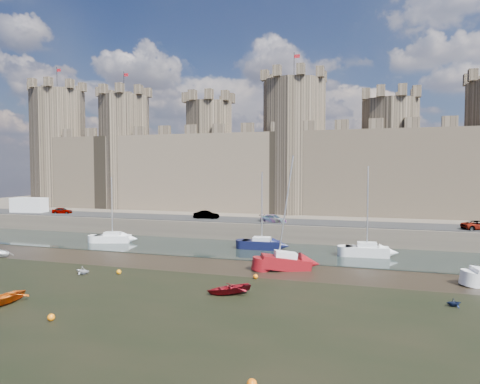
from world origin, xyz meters
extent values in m
plane|color=black|center=(0.00, 0.00, 0.00)|extent=(160.00, 160.00, 0.00)
cube|color=black|center=(0.00, -6.00, 0.01)|extent=(70.00, 34.00, 0.01)
cube|color=black|center=(0.00, 24.00, 0.04)|extent=(160.00, 12.00, 0.08)
cube|color=#4C443A|center=(0.00, 60.00, 1.25)|extent=(160.00, 60.00, 2.50)
cube|color=black|center=(0.00, 34.00, 2.55)|extent=(160.00, 7.00, 0.10)
cube|color=#42382B|center=(0.00, 48.00, 9.50)|extent=(100.00, 9.00, 14.00)
cylinder|color=#42382B|center=(-48.00, 48.00, 14.50)|extent=(11.00, 11.00, 24.00)
cylinder|color=black|center=(-48.00, 48.00, 29.00)|extent=(0.10, 0.10, 5.00)
cube|color=#AB161F|center=(-47.50, 48.00, 30.80)|extent=(1.00, 0.03, 0.60)
cylinder|color=#42382B|center=(-32.00, 48.00, 13.50)|extent=(10.00, 10.00, 22.00)
cylinder|color=black|center=(-32.00, 48.00, 27.00)|extent=(0.10, 0.10, 5.00)
cube|color=#AB161F|center=(-31.50, 48.00, 28.80)|extent=(1.00, 0.03, 0.60)
cylinder|color=#42382B|center=(-14.00, 48.00, 12.50)|extent=(9.00, 9.00, 20.00)
cylinder|color=#42382B|center=(2.00, 48.00, 14.00)|extent=(11.00, 11.00, 23.00)
cylinder|color=black|center=(2.00, 48.00, 28.00)|extent=(0.10, 0.10, 5.00)
cube|color=#AB161F|center=(2.50, 48.00, 29.80)|extent=(1.00, 0.03, 0.60)
cylinder|color=#42382B|center=(18.00, 48.00, 12.00)|extent=(9.00, 9.00, 19.00)
imported|color=gray|center=(-35.34, 33.60, 3.06)|extent=(3.49, 2.06, 1.11)
imported|color=gray|center=(-8.89, 33.81, 3.14)|extent=(3.98, 1.74, 1.27)
imported|color=gray|center=(1.96, 32.48, 3.07)|extent=(4.15, 2.35, 1.14)
imported|color=gray|center=(28.32, 32.66, 3.09)|extent=(4.67, 3.17, 1.19)
cube|color=white|center=(-42.23, 33.50, 3.81)|extent=(6.26, 3.09, 2.63)
cube|color=silver|center=(-18.64, 23.52, 0.57)|extent=(5.15, 3.23, 0.98)
cube|color=silver|center=(-18.64, 23.52, 1.28)|extent=(2.43, 1.89, 0.45)
cylinder|color=silver|center=(-18.64, 23.52, 5.07)|extent=(0.14, 0.14, 8.02)
cube|color=black|center=(2.21, 24.82, 0.61)|extent=(4.92, 2.09, 1.06)
cube|color=silver|center=(2.21, 24.82, 1.38)|extent=(2.21, 1.41, 0.48)
cylinder|color=silver|center=(2.21, 24.82, 5.46)|extent=(0.14, 0.14, 8.65)
cube|color=silver|center=(14.91, 23.96, 0.65)|extent=(4.95, 2.24, 1.13)
cube|color=silver|center=(14.91, 23.96, 1.47)|extent=(2.24, 1.47, 0.52)
cylinder|color=silver|center=(14.91, 23.96, 5.85)|extent=(0.14, 0.14, 9.27)
cube|color=maroon|center=(7.18, 15.05, 0.63)|extent=(5.28, 3.70, 1.25)
cube|color=silver|center=(7.18, 15.05, 1.54)|extent=(2.54, 2.10, 0.57)
cylinder|color=silver|center=(7.18, 15.05, 6.38)|extent=(0.14, 0.14, 10.26)
imported|color=#C64B0B|center=(-10.96, -2.14, 0.39)|extent=(3.06, 4.04, 0.79)
imported|color=silver|center=(-10.98, 7.21, 0.39)|extent=(1.52, 1.33, 0.78)
imported|color=maroon|center=(4.41, 5.37, 0.37)|extent=(4.35, 3.95, 0.74)
imported|color=silver|center=(-25.86, 12.00, 0.31)|extent=(3.71, 3.39, 0.63)
imported|color=#0E1733|center=(21.29, 7.30, 0.31)|extent=(1.48, 1.40, 0.61)
sphere|color=orange|center=(-7.81, 8.46, 0.23)|extent=(0.46, 0.46, 0.46)
sphere|color=orange|center=(10.28, -8.49, 0.23)|extent=(0.47, 0.47, 0.47)
sphere|color=orange|center=(5.25, 10.66, 0.22)|extent=(0.44, 0.44, 0.44)
sphere|color=orange|center=(-4.88, -3.98, 0.25)|extent=(0.49, 0.49, 0.49)
camera|label=1|loc=(15.45, -26.93, 10.07)|focal=32.00mm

